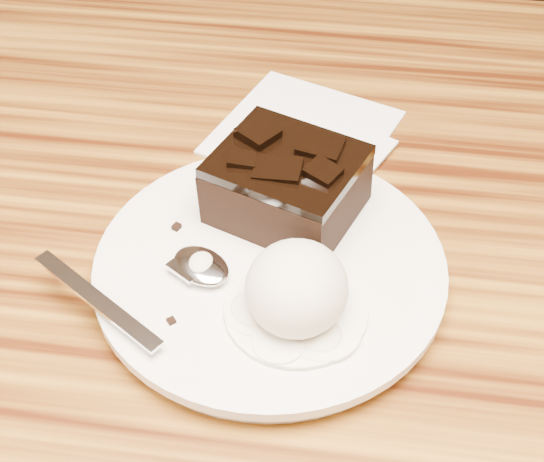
# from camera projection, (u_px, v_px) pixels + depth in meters

# --- Properties ---
(plate) EXTENTS (0.24, 0.24, 0.02)m
(plate) POSITION_uv_depth(u_px,v_px,m) (270.00, 271.00, 0.55)
(plate) COLOR white
(plate) RESTS_ON dining_table
(brownie) EXTENTS (0.12, 0.11, 0.05)m
(brownie) POSITION_uv_depth(u_px,v_px,m) (287.00, 188.00, 0.56)
(brownie) COLOR black
(brownie) RESTS_ON plate
(ice_cream_scoop) EXTENTS (0.07, 0.07, 0.06)m
(ice_cream_scoop) POSITION_uv_depth(u_px,v_px,m) (297.00, 288.00, 0.50)
(ice_cream_scoop) COLOR silver
(ice_cream_scoop) RESTS_ON plate
(melt_puddle) EXTENTS (0.09, 0.09, 0.00)m
(melt_puddle) POSITION_uv_depth(u_px,v_px,m) (296.00, 310.00, 0.51)
(melt_puddle) COLOR white
(melt_puddle) RESTS_ON plate
(spoon) EXTENTS (0.16, 0.12, 0.01)m
(spoon) POSITION_uv_depth(u_px,v_px,m) (201.00, 268.00, 0.53)
(spoon) COLOR silver
(spoon) RESTS_ON plate
(napkin) EXTENTS (0.17, 0.17, 0.01)m
(napkin) POSITION_uv_depth(u_px,v_px,m) (303.00, 131.00, 0.68)
(napkin) COLOR white
(napkin) RESTS_ON dining_table
(crumb_a) EXTENTS (0.01, 0.01, 0.00)m
(crumb_a) POSITION_uv_depth(u_px,v_px,m) (177.00, 227.00, 0.57)
(crumb_a) COLOR black
(crumb_a) RESTS_ON plate
(crumb_b) EXTENTS (0.01, 0.01, 0.00)m
(crumb_b) POSITION_uv_depth(u_px,v_px,m) (171.00, 321.00, 0.51)
(crumb_b) COLOR black
(crumb_b) RESTS_ON plate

